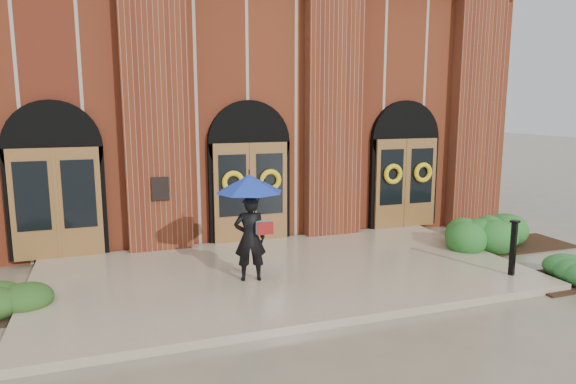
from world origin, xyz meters
name	(u,v)px	position (x,y,z in m)	size (l,w,h in m)	color
ground	(286,279)	(0.00, 0.00, 0.00)	(90.00, 90.00, 0.00)	gray
landing	(284,274)	(0.00, 0.15, 0.07)	(10.00, 5.30, 0.15)	tan
church_building	(205,107)	(0.00, 8.78, 3.50)	(16.20, 12.53, 7.00)	#642A15
man_with_umbrella	(250,207)	(-0.81, -0.19, 1.63)	(1.54, 1.54, 2.11)	black
metal_post	(513,246)	(4.30, -1.67, 0.75)	(0.20, 0.20, 1.14)	black
hedge_wall_right	(508,231)	(6.16, 0.50, 0.39)	(3.04, 1.22, 0.78)	#235F21
hedge_front_left	(11,298)	(-5.10, 0.00, 0.25)	(1.39, 1.19, 0.49)	#264919
hedge_front_right	(555,272)	(5.10, -2.00, 0.23)	(1.32, 1.13, 0.47)	#236227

